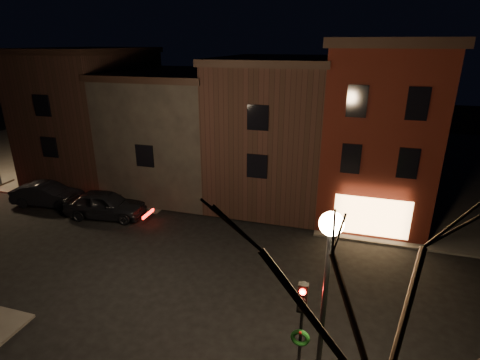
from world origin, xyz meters
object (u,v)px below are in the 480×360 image
Objects in this scene: bare_tree_right at (399,305)px; parked_car_a at (105,204)px; street_lamp_near at (328,264)px; parked_car_b at (48,195)px; traffic_signal at (301,322)px.

parked_car_a is (-15.35, 12.28, -5.29)m from bare_tree_right.
street_lamp_near is at bearing 117.47° from bare_tree_right.
bare_tree_right reaches higher than street_lamp_near.
parked_car_b is at bearing 151.55° from street_lamp_near.
traffic_signal reaches higher than parked_car_b.
traffic_signal reaches higher than parked_car_a.
street_lamp_near is 2.49m from traffic_signal.
bare_tree_right is at bearing -136.15° from parked_car_a.
street_lamp_near is 1.29× the size of parked_car_a.
traffic_signal is at bearing -125.40° from parked_car_b.
bare_tree_right reaches higher than parked_car_b.
street_lamp_near reaches higher than traffic_signal.
bare_tree_right is (1.30, -2.50, 0.97)m from street_lamp_near.
parked_car_b is at bearing 151.96° from traffic_signal.
bare_tree_right is 24.43m from parked_car_b.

